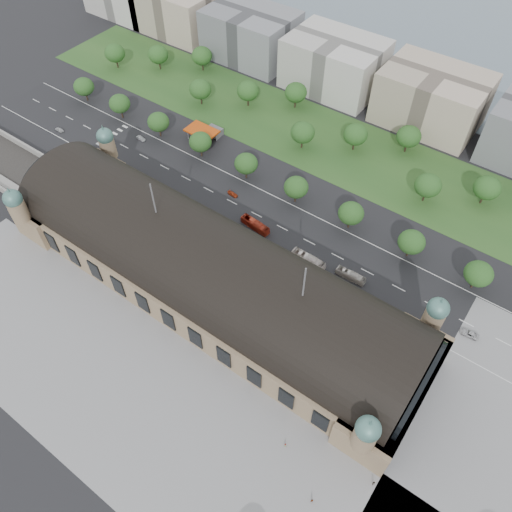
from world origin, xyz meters
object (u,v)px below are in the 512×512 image
Objects in this scene: traffic_car_4 at (299,258)px; pedestrian_2 at (374,483)px; pedestrian_0 at (285,445)px; traffic_car_3 at (233,194)px; traffic_car_1 at (141,138)px; pedestrian_1 at (312,501)px; traffic_car_0 at (59,130)px; traffic_car_2 at (167,190)px; parked_car_2 at (133,187)px; bus_west at (255,225)px; parked_car_6 at (209,228)px; bus_mid at (308,260)px; parked_car_4 at (192,220)px; parked_car_5 at (197,216)px; traffic_car_6 at (469,334)px; petrol_station at (209,131)px; parked_car_3 at (125,173)px; parked_car_1 at (117,174)px; bus_east at (351,276)px; parked_car_0 at (95,165)px.

pedestrian_2 is at bearing 43.27° from traffic_car_4.
traffic_car_4 is 2.67× the size of pedestrian_0.
traffic_car_1 is at bearing 90.29° from traffic_car_3.
traffic_car_1 is 2.51× the size of pedestrian_1.
traffic_car_0 is at bearing 102.91° from traffic_car_3.
traffic_car_2 is (66.64, -0.97, -0.08)m from traffic_car_0.
bus_west is (53.19, 11.00, 1.07)m from parked_car_2.
pedestrian_2 is (56.69, -52.77, 0.23)m from traffic_car_4.
parked_car_6 is at bearing 55.54° from parked_car_2.
bus_mid is (98.09, -16.59, 1.07)m from traffic_car_1.
parked_car_4 is 7.97m from parked_car_6.
pedestrian_2 is (10.83, 13.00, 0.02)m from pedestrian_1.
traffic_car_3 is 40.88m from parked_car_2.
traffic_car_3 is 2.39× the size of pedestrian_2.
parked_car_2 is 31.86m from parked_car_5.
traffic_car_4 is at bearing 71.35° from parked_car_4.
pedestrian_0 is at bearing 27.72° from parked_car_4.
parked_car_5 is (-103.91, -10.70, -0.06)m from traffic_car_6.
parked_car_2 is at bearing -87.87° from traffic_car_4.
petrol_station is 50.46m from parked_car_5.
petrol_station is 7.42× the size of pedestrian_2.
traffic_car_6 is at bearing 67.22° from parked_car_3.
traffic_car_4 is at bearing 60.71° from parked_car_5.
parked_car_2 is (-12.41, -6.80, -0.03)m from traffic_car_2.
parked_car_1 is 105.50m from bus_east.
bus_west is at bearing -97.89° from traffic_car_1.
parked_car_4 is at bearing -57.75° from petrol_station.
parked_car_5 is (42.94, 0.60, 0.08)m from parked_car_1.
parked_car_5 is (51.48, -22.36, -0.01)m from traffic_car_1.
pedestrian_1 is at bearing 43.54° from parked_car_0.
traffic_car_3 is 0.42× the size of bus_east.
parked_car_3 is 148.37m from pedestrian_2.
petrol_station is 3.05× the size of parked_car_2.
pedestrian_1 is (129.21, -62.00, 0.10)m from parked_car_3.
traffic_car_6 reaches higher than traffic_car_3.
petrol_station is at bearing -176.54° from parked_car_4.
parked_car_5 is 8.17m from parked_car_6.
parked_car_3 is 0.45× the size of bus_east.
pedestrian_2 is at bearing -1.55° from pedestrian_1.
parked_car_0 is at bearing -89.22° from traffic_car_4.
pedestrian_2 is (128.08, -89.28, -2.01)m from petrol_station.
bus_east is at bearing 70.97° from parked_car_0.
pedestrian_0 is 0.83× the size of pedestrian_2.
parked_car_3 is (-11.97, -40.28, -2.12)m from petrol_station.
parked_car_1 is at bearing -109.26° from petrol_station.
parked_car_2 is 1.07× the size of parked_car_4.
parked_car_0 is at bearing 77.72° from traffic_car_0.
traffic_car_3 is at bearing 85.28° from parked_car_2.
parked_car_6 is at bearing -87.34° from traffic_car_6.
parked_car_0 is 76.43m from bus_west.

